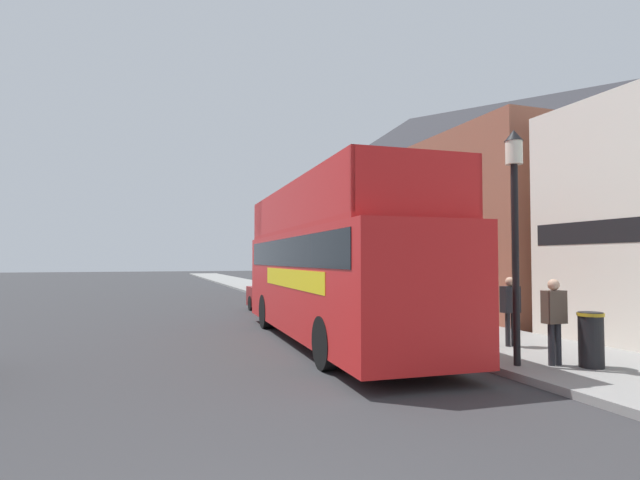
{
  "coord_description": "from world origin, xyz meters",
  "views": [
    {
      "loc": [
        -0.35,
        -2.89,
        2.14
      ],
      "look_at": [
        4.18,
        9.95,
        2.68
      ],
      "focal_mm": 28.0,
      "sensor_mm": 36.0,
      "label": 1
    }
  ],
  "objects_px": {
    "pedestrian_third": "(510,304)",
    "lamp_post_nearest": "(515,201)",
    "lamp_post_second": "(339,225)",
    "pedestrian_second": "(554,313)",
    "parked_car_ahead_of_bus": "(278,296)",
    "litter_bin": "(591,338)",
    "tour_bus": "(330,272)"
  },
  "relations": [
    {
      "from": "pedestrian_third",
      "to": "lamp_post_nearest",
      "type": "height_order",
      "value": "lamp_post_nearest"
    },
    {
      "from": "lamp_post_second",
      "to": "pedestrian_third",
      "type": "bearing_deg",
      "value": -78.89
    },
    {
      "from": "lamp_post_nearest",
      "to": "pedestrian_second",
      "type": "bearing_deg",
      "value": -18.64
    },
    {
      "from": "lamp_post_nearest",
      "to": "lamp_post_second",
      "type": "bearing_deg",
      "value": 90.47
    },
    {
      "from": "pedestrian_third",
      "to": "parked_car_ahead_of_bus",
      "type": "bearing_deg",
      "value": 106.16
    },
    {
      "from": "lamp_post_nearest",
      "to": "litter_bin",
      "type": "relative_size",
      "value": 4.41
    },
    {
      "from": "pedestrian_second",
      "to": "pedestrian_third",
      "type": "distance_m",
      "value": 2.1
    },
    {
      "from": "parked_car_ahead_of_bus",
      "to": "lamp_post_second",
      "type": "distance_m",
      "value": 4.22
    },
    {
      "from": "lamp_post_nearest",
      "to": "parked_car_ahead_of_bus",
      "type": "bearing_deg",
      "value": 97.59
    },
    {
      "from": "parked_car_ahead_of_bus",
      "to": "litter_bin",
      "type": "distance_m",
      "value": 12.77
    },
    {
      "from": "pedestrian_third",
      "to": "lamp_post_second",
      "type": "relative_size",
      "value": 0.34
    },
    {
      "from": "lamp_post_nearest",
      "to": "lamp_post_second",
      "type": "distance_m",
      "value": 9.01
    },
    {
      "from": "parked_car_ahead_of_bus",
      "to": "pedestrian_third",
      "type": "xyz_separation_m",
      "value": [
        2.93,
        -10.11,
        0.41
      ]
    },
    {
      "from": "parked_car_ahead_of_bus",
      "to": "pedestrian_third",
      "type": "height_order",
      "value": "pedestrian_third"
    },
    {
      "from": "lamp_post_second",
      "to": "parked_car_ahead_of_bus",
      "type": "bearing_deg",
      "value": 117.77
    },
    {
      "from": "parked_car_ahead_of_bus",
      "to": "lamp_post_nearest",
      "type": "height_order",
      "value": "lamp_post_nearest"
    },
    {
      "from": "tour_bus",
      "to": "litter_bin",
      "type": "bearing_deg",
      "value": -54.81
    },
    {
      "from": "tour_bus",
      "to": "pedestrian_second",
      "type": "distance_m",
      "value": 5.53
    },
    {
      "from": "lamp_post_nearest",
      "to": "lamp_post_second",
      "type": "relative_size",
      "value": 0.95
    },
    {
      "from": "pedestrian_third",
      "to": "lamp_post_nearest",
      "type": "distance_m",
      "value": 3.09
    },
    {
      "from": "pedestrian_second",
      "to": "lamp_post_nearest",
      "type": "distance_m",
      "value": 2.26
    },
    {
      "from": "litter_bin",
      "to": "lamp_post_nearest",
      "type": "bearing_deg",
      "value": 153.39
    },
    {
      "from": "pedestrian_third",
      "to": "tour_bus",
      "type": "bearing_deg",
      "value": 141.33
    },
    {
      "from": "pedestrian_second",
      "to": "tour_bus",
      "type": "bearing_deg",
      "value": 120.33
    },
    {
      "from": "pedestrian_second",
      "to": "lamp_post_second",
      "type": "bearing_deg",
      "value": 94.7
    },
    {
      "from": "pedestrian_second",
      "to": "litter_bin",
      "type": "xyz_separation_m",
      "value": [
        0.51,
        -0.37,
        -0.44
      ]
    },
    {
      "from": "pedestrian_second",
      "to": "lamp_post_second",
      "type": "relative_size",
      "value": 0.34
    },
    {
      "from": "parked_car_ahead_of_bus",
      "to": "pedestrian_third",
      "type": "bearing_deg",
      "value": -74.45
    },
    {
      "from": "pedestrian_third",
      "to": "pedestrian_second",
      "type": "bearing_deg",
      "value": -108.49
    },
    {
      "from": "parked_car_ahead_of_bus",
      "to": "lamp_post_nearest",
      "type": "xyz_separation_m",
      "value": [
        1.58,
        -11.87,
        2.57
      ]
    },
    {
      "from": "tour_bus",
      "to": "lamp_post_nearest",
      "type": "height_order",
      "value": "lamp_post_nearest"
    },
    {
      "from": "pedestrian_third",
      "to": "lamp_post_second",
      "type": "xyz_separation_m",
      "value": [
        -1.42,
        7.25,
        2.31
      ]
    }
  ]
}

